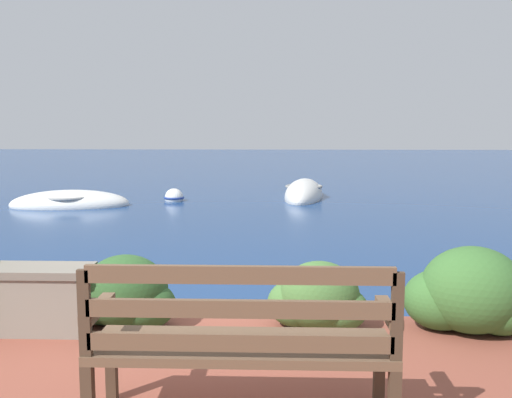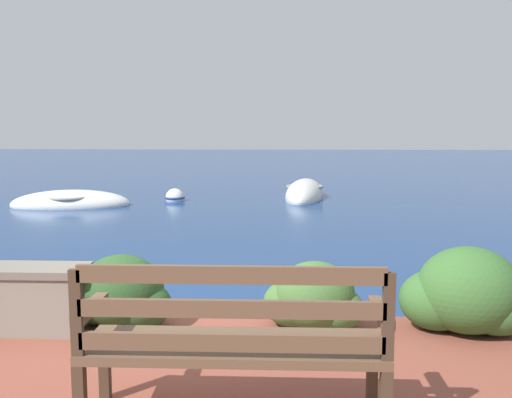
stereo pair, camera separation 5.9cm
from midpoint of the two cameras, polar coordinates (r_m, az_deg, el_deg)
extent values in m
plane|color=navy|center=(5.21, -11.76, -13.43)|extent=(80.00, 80.00, 0.00)
cube|color=#433123|center=(3.61, -14.73, -16.00)|extent=(0.06, 0.06, 0.40)
cube|color=#433123|center=(3.52, 11.73, -16.54)|extent=(0.06, 0.06, 0.40)
cube|color=brown|center=(3.19, -1.95, -14.52)|extent=(1.63, 0.48, 0.05)
cube|color=brown|center=(2.96, -2.25, -14.15)|extent=(1.55, 0.03, 0.09)
cube|color=brown|center=(2.90, -2.27, -10.93)|extent=(1.55, 0.03, 0.09)
cube|color=brown|center=(2.85, -2.28, -7.59)|extent=(1.55, 0.03, 0.09)
cube|color=#433123|center=(3.07, -17.30, -10.83)|extent=(0.06, 0.03, 0.45)
cube|color=#433123|center=(2.96, 13.36, -11.36)|extent=(0.06, 0.03, 0.45)
cube|color=brown|center=(3.27, -16.04, -10.47)|extent=(0.07, 0.43, 0.05)
cube|color=brown|center=(3.17, 12.58, -10.93)|extent=(0.07, 0.43, 0.05)
ellipsoid|color=#284C23|center=(4.77, -13.29, -8.95)|extent=(0.69, 0.62, 0.59)
ellipsoid|color=#284C23|center=(4.89, -15.27, -9.65)|extent=(0.52, 0.47, 0.41)
ellipsoid|color=#284C23|center=(4.72, -11.30, -10.36)|extent=(0.48, 0.44, 0.38)
ellipsoid|color=#426B33|center=(4.64, 5.98, -9.54)|extent=(0.64, 0.58, 0.54)
ellipsoid|color=#426B33|center=(4.70, 3.75, -10.31)|extent=(0.48, 0.43, 0.38)
ellipsoid|color=#426B33|center=(4.65, 8.00, -10.77)|extent=(0.45, 0.40, 0.35)
ellipsoid|color=#38662D|center=(4.81, 20.50, -8.48)|extent=(0.80, 0.72, 0.68)
ellipsoid|color=#38662D|center=(4.83, 17.70, -9.54)|extent=(0.60, 0.54, 0.48)
ellipsoid|color=#38662D|center=(4.88, 22.86, -9.87)|extent=(0.56, 0.51, 0.44)
ellipsoid|color=silver|center=(13.75, -18.23, -0.51)|extent=(2.83, 1.62, 0.66)
torus|color=gray|center=(13.73, -18.26, 0.25)|extent=(1.37, 1.37, 0.07)
cube|color=#846647|center=(13.81, -19.89, 0.09)|extent=(0.28, 0.95, 0.04)
cube|color=#846647|center=(13.68, -16.88, 0.15)|extent=(0.28, 0.95, 0.04)
ellipsoid|color=silver|center=(14.65, 4.69, 0.35)|extent=(1.32, 2.99, 0.84)
torus|color=gray|center=(14.62, 4.70, 1.25)|extent=(1.07, 1.07, 0.07)
cube|color=#846647|center=(15.05, 4.84, 1.31)|extent=(0.75, 0.22, 0.04)
cube|color=#846647|center=(14.26, 4.56, 0.98)|extent=(0.75, 0.22, 0.04)
sphere|color=white|center=(14.17, -8.31, 0.13)|extent=(0.46, 0.46, 0.46)
torus|color=navy|center=(14.17, -8.31, 0.13)|extent=(0.50, 0.50, 0.05)
camera|label=1|loc=(0.03, -90.15, -0.02)|focal=40.00mm
camera|label=2|loc=(0.03, 89.85, 0.02)|focal=40.00mm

